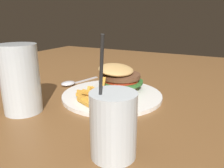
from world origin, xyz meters
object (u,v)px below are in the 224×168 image
object	(u,v)px
juice_glass	(113,127)
spoon	(70,83)
beer_glass	(20,80)
meal_plate_near	(115,86)

from	to	relation	value
juice_glass	spoon	world-z (taller)	juice_glass
beer_glass	juice_glass	size ratio (longest dim) A/B	0.81
meal_plate_near	spoon	distance (m)	0.17
meal_plate_near	juice_glass	size ratio (longest dim) A/B	1.41
meal_plate_near	juice_glass	distance (m)	0.29
meal_plate_near	spoon	size ratio (longest dim) A/B	1.78
beer_glass	spoon	world-z (taller)	beer_glass
spoon	beer_glass	bearing A→B (deg)	22.70
beer_glass	juice_glass	bearing A→B (deg)	-101.37
juice_glass	spoon	xyz separation A→B (m)	(0.27, 0.30, -0.04)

